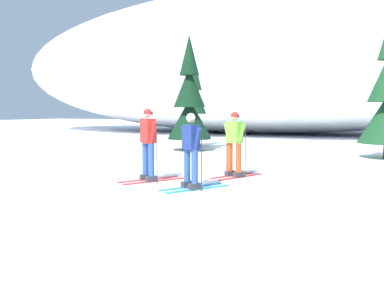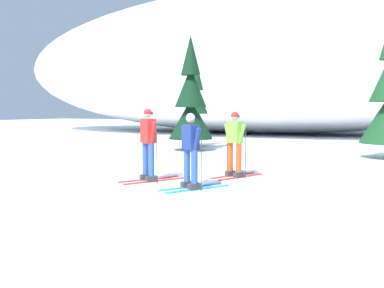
{
  "view_description": "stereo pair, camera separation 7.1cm",
  "coord_description": "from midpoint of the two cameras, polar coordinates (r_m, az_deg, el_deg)",
  "views": [
    {
      "loc": [
        4.67,
        -8.61,
        1.77
      ],
      "look_at": [
        0.66,
        0.14,
        0.95
      ],
      "focal_mm": 36.69,
      "sensor_mm": 36.0,
      "label": 1
    },
    {
      "loc": [
        4.73,
        -8.58,
        1.77
      ],
      "look_at": [
        0.66,
        0.14,
        0.95
      ],
      "focal_mm": 36.69,
      "sensor_mm": 36.0,
      "label": 2
    }
  ],
  "objects": [
    {
      "name": "pine_tree_far_left",
      "position": [
        19.84,
        0.26,
        4.93
      ],
      "size": [
        1.66,
        1.66,
        4.29
      ],
      "color": "#47301E",
      "rests_on": "ground"
    },
    {
      "name": "skier_red_jacket",
      "position": [
        9.86,
        -6.57,
        0.14
      ],
      "size": [
        1.26,
        1.67,
        1.83
      ],
      "color": "red",
      "rests_on": "ground"
    },
    {
      "name": "pine_tree_center_left",
      "position": [
        17.48,
        -0.51,
        6.06
      ],
      "size": [
        1.97,
        1.97,
        5.11
      ],
      "color": "#47301E",
      "rests_on": "ground"
    },
    {
      "name": "skier_navy_jacket",
      "position": [
        8.81,
        -0.35,
        -0.87
      ],
      "size": [
        1.25,
        1.64,
        1.71
      ],
      "color": "#2893CC",
      "rests_on": "ground"
    },
    {
      "name": "ground_plane",
      "position": [
        9.96,
        -4.0,
        -5.38
      ],
      "size": [
        120.0,
        120.0,
        0.0
      ],
      "primitive_type": "plane",
      "color": "white"
    },
    {
      "name": "snow_ridge_background",
      "position": [
        32.05,
        9.53,
        11.4
      ],
      "size": [
        43.9,
        19.63,
        10.93
      ],
      "primitive_type": "ellipsoid",
      "color": "white",
      "rests_on": "ground"
    },
    {
      "name": "skier_lime_jacket",
      "position": [
        10.46,
        6.01,
        0.14
      ],
      "size": [
        1.06,
        1.6,
        1.75
      ],
      "color": "red",
      "rests_on": "ground"
    }
  ]
}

